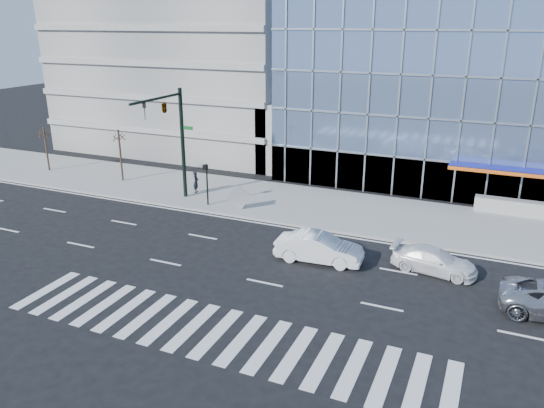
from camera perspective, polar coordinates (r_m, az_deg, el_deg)
The scene contains 12 objects.
ground at distance 30.55m, azimuth 2.29°, elevation -5.27°, with size 160.00×160.00×0.00m, color black.
sidewalk at distance 37.56m, azimuth 6.74°, elevation -0.49°, with size 120.00×8.00×0.15m, color gray.
parking_garage at distance 60.05m, azimuth -6.73°, elevation 16.54°, with size 24.00×24.00×20.00m, color gray.
ramp_block at distance 47.76m, azimuth 3.51°, elevation 7.50°, with size 6.00×8.00×6.00m, color gray.
traffic_signal at distance 37.61m, azimuth -10.93°, elevation 8.93°, with size 1.14×5.74×8.00m.
ped_signal_post at distance 37.51m, azimuth -7.06°, elevation 2.78°, with size 0.30×0.33×3.00m.
street_tree_near at distance 44.51m, azimuth -16.16°, elevation 6.95°, with size 1.10×1.10×4.23m.
street_tree_far at distance 49.99m, azimuth -23.31°, elevation 7.03°, with size 1.10×1.10×3.87m.
white_suv at distance 29.35m, azimuth 17.04°, elevation -5.84°, with size 1.81×4.44×1.29m, color white.
white_sedan at distance 29.32m, azimuth 5.08°, elevation -4.73°, with size 1.68×4.80×1.58m, color white.
pedestrian at distance 40.74m, azimuth -8.18°, elevation 2.37°, with size 0.61×0.40×1.68m, color black.
tilted_panel at distance 36.72m, azimuth -3.57°, elevation 0.76°, with size 1.30×0.06×1.30m, color #A9A9A9.
Camera 1 is at (9.97, -25.97, 12.64)m, focal length 35.00 mm.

